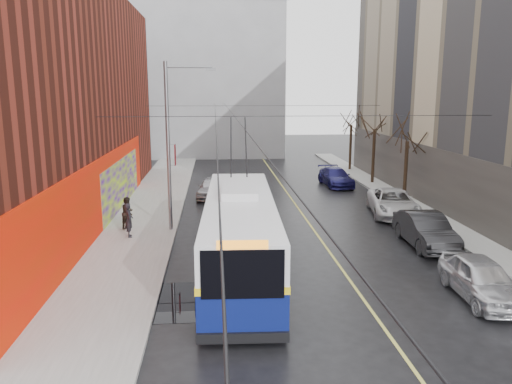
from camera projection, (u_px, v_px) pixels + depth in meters
ground at (325, 305)px, 17.83m from camera, size 140.00×140.00×0.00m
sidewalk_left at (144, 222)px, 28.90m from camera, size 4.00×60.00×0.15m
sidewalk_right at (428, 216)px, 30.26m from camera, size 2.00×60.00×0.15m
lane_line at (301, 211)px, 31.63m from camera, size 0.12×50.00×0.01m
building_left at (4, 100)px, 28.83m from camera, size 12.11×36.00×14.00m
building_far at (196, 78)px, 59.50m from camera, size 20.50×12.10×18.00m
streetlight_pole at (171, 143)px, 26.14m from camera, size 2.65×0.60×9.00m
catenary_wires at (236, 112)px, 30.81m from camera, size 18.00×60.00×0.22m
tree_near at (408, 130)px, 33.19m from camera, size 3.20×3.20×6.40m
tree_mid at (375, 120)px, 39.97m from camera, size 3.20×3.20×6.68m
tree_far at (352, 117)px, 46.83m from camera, size 3.20×3.20×6.57m
puddle at (187, 301)px, 18.17m from camera, size 2.64×3.60×0.01m
pigeons_flying at (228, 108)px, 26.23m from camera, size 2.50×1.55×1.84m
trolleybus at (240, 233)px, 20.69m from camera, size 3.43×13.11×6.16m
parked_car_a at (481, 279)px, 18.23m from camera, size 2.03×4.58×1.53m
parked_car_b at (426, 230)px, 24.41m from camera, size 1.88×5.01×1.64m
parked_car_c at (393, 203)px, 30.57m from camera, size 3.50×6.00×1.57m
parked_car_d at (336, 177)px, 40.09m from camera, size 2.29×5.02×1.42m
following_car at (212, 188)px, 35.59m from camera, size 2.39×4.52×1.46m
pedestrian_a at (129, 220)px, 25.48m from camera, size 0.56×0.72×1.76m
pedestrian_b at (128, 213)px, 27.12m from camera, size 0.92×1.02×1.73m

